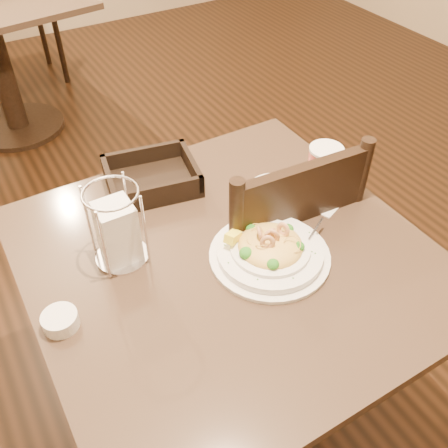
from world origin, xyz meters
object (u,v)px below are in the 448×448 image
side_plate (274,190)px  dining_chair_far (15,7)px  bread_basket (152,179)px  butter_ramekin (60,321)px  drink_glass (323,173)px  napkin_caddy (118,231)px  pasta_bowl (270,250)px  main_table (228,316)px  dining_chair_near (267,254)px

side_plate → dining_chair_far: bearing=93.1°
bread_basket → butter_ramekin: bearing=-137.1°
drink_glass → bread_basket: size_ratio=0.64×
side_plate → napkin_caddy: bearing=-177.2°
pasta_bowl → butter_ramekin: bearing=173.2°
main_table → butter_ramekin: bearing=-179.9°
dining_chair_near → side_plate: size_ratio=6.64×
side_plate → drink_glass: bearing=-39.9°
main_table → drink_glass: bearing=11.1°
dining_chair_far → bread_basket: dining_chair_far is taller
butter_ramekin → drink_glass: bearing=5.0°
dining_chair_far → pasta_bowl: (-0.01, -2.77, 0.28)m
dining_chair_far → bread_basket: (-0.13, -2.38, 0.27)m
dining_chair_far → side_plate: 2.59m
dining_chair_near → pasta_bowl: dining_chair_near is taller
bread_basket → napkin_caddy: size_ratio=1.38×
main_table → napkin_caddy: (-0.22, 0.12, 0.32)m
drink_glass → side_plate: size_ratio=1.24×
drink_glass → side_plate: drink_glass is taller
pasta_bowl → drink_glass: drink_glass is taller
bread_basket → butter_ramekin: (-0.35, -0.33, -0.01)m
drink_glass → napkin_caddy: napkin_caddy is taller
bread_basket → napkin_caddy: napkin_caddy is taller
bread_basket → side_plate: (0.27, -0.19, -0.02)m
dining_chair_near → butter_ramekin: size_ratio=12.62×
drink_glass → butter_ramekin: size_ratio=2.35×
bread_basket → pasta_bowl: bearing=-72.8°
main_table → napkin_caddy: bearing=151.3°
napkin_caddy → pasta_bowl: bearing=-30.9°
dining_chair_near → napkin_caddy: bearing=7.4°
drink_glass → bread_basket: (-0.36, 0.27, -0.05)m
dining_chair_far → drink_glass: 2.68m
napkin_caddy → side_plate: size_ratio=1.40×
bread_basket → side_plate: 0.33m
dining_chair_far → napkin_caddy: (-0.30, -2.59, 0.33)m
drink_glass → napkin_caddy: size_ratio=0.88×
napkin_caddy → dining_chair_near: bearing=3.7°
main_table → drink_glass: 0.45m
dining_chair_far → bread_basket: 2.40m
napkin_caddy → butter_ramekin: size_ratio=2.66×
drink_glass → butter_ramekin: (-0.72, -0.06, -0.06)m
drink_glass → dining_chair_near: bearing=137.8°
dining_chair_far → butter_ramekin: dining_chair_far is taller
main_table → drink_glass: (0.32, 0.06, 0.31)m
dining_chair_near → pasta_bowl: bearing=57.4°
drink_glass → main_table: bearing=-168.9°
pasta_bowl → side_plate: (0.15, 0.20, -0.02)m
side_plate → butter_ramekin: butter_ramekin is taller
dining_chair_far → napkin_caddy: size_ratio=4.75×
napkin_caddy → side_plate: bearing=2.8°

